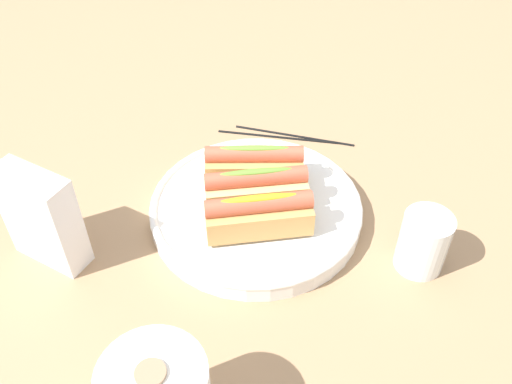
{
  "coord_description": "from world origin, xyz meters",
  "views": [
    {
      "loc": [
        -0.18,
        0.56,
        0.61
      ],
      "look_at": [
        -0.02,
        -0.02,
        0.05
      ],
      "focal_mm": 38.84,
      "sensor_mm": 36.0,
      "label": 1
    }
  ],
  "objects_px": {
    "hotdog_front": "(253,164)",
    "napkin_box": "(42,218)",
    "hotdog_back": "(256,188)",
    "serving_bowl": "(256,209)",
    "chopstick_near": "(276,136)",
    "water_glass": "(423,244)",
    "chopstick_far": "(294,135)",
    "hotdog_side": "(259,214)"
  },
  "relations": [
    {
      "from": "water_glass",
      "to": "chopstick_far",
      "type": "height_order",
      "value": "water_glass"
    },
    {
      "from": "hotdog_front",
      "to": "hotdog_back",
      "type": "distance_m",
      "value": 0.06
    },
    {
      "from": "water_glass",
      "to": "chopstick_near",
      "type": "bearing_deg",
      "value": -41.16
    },
    {
      "from": "chopstick_near",
      "to": "chopstick_far",
      "type": "bearing_deg",
      "value": -164.56
    },
    {
      "from": "chopstick_far",
      "to": "hotdog_side",
      "type": "bearing_deg",
      "value": 91.23
    },
    {
      "from": "hotdog_back",
      "to": "chopstick_near",
      "type": "bearing_deg",
      "value": -84.47
    },
    {
      "from": "serving_bowl",
      "to": "hotdog_front",
      "type": "relative_size",
      "value": 2.04
    },
    {
      "from": "hotdog_side",
      "to": "water_glass",
      "type": "distance_m",
      "value": 0.23
    },
    {
      "from": "hotdog_side",
      "to": "chopstick_far",
      "type": "relative_size",
      "value": 0.72
    },
    {
      "from": "hotdog_front",
      "to": "hotdog_back",
      "type": "height_order",
      "value": "same"
    },
    {
      "from": "hotdog_back",
      "to": "napkin_box",
      "type": "bearing_deg",
      "value": 30.37
    },
    {
      "from": "hotdog_back",
      "to": "chopstick_far",
      "type": "height_order",
      "value": "hotdog_back"
    },
    {
      "from": "hotdog_front",
      "to": "chopstick_far",
      "type": "distance_m",
      "value": 0.18
    },
    {
      "from": "water_glass",
      "to": "hotdog_front",
      "type": "bearing_deg",
      "value": -16.38
    },
    {
      "from": "hotdog_front",
      "to": "chopstick_near",
      "type": "bearing_deg",
      "value": -89.54
    },
    {
      "from": "hotdog_back",
      "to": "hotdog_front",
      "type": "bearing_deg",
      "value": -70.07
    },
    {
      "from": "hotdog_back",
      "to": "napkin_box",
      "type": "distance_m",
      "value": 0.3
    },
    {
      "from": "hotdog_front",
      "to": "napkin_box",
      "type": "height_order",
      "value": "napkin_box"
    },
    {
      "from": "hotdog_front",
      "to": "chopstick_near",
      "type": "height_order",
      "value": "hotdog_front"
    },
    {
      "from": "hotdog_front",
      "to": "hotdog_side",
      "type": "relative_size",
      "value": 1.0
    },
    {
      "from": "hotdog_side",
      "to": "napkin_box",
      "type": "bearing_deg",
      "value": 19.82
    },
    {
      "from": "water_glass",
      "to": "napkin_box",
      "type": "bearing_deg",
      "value": 13.96
    },
    {
      "from": "water_glass",
      "to": "serving_bowl",
      "type": "bearing_deg",
      "value": -6.08
    },
    {
      "from": "chopstick_near",
      "to": "chopstick_far",
      "type": "height_order",
      "value": "same"
    },
    {
      "from": "hotdog_front",
      "to": "chopstick_near",
      "type": "relative_size",
      "value": 0.72
    },
    {
      "from": "water_glass",
      "to": "chopstick_near",
      "type": "distance_m",
      "value": 0.36
    },
    {
      "from": "hotdog_front",
      "to": "napkin_box",
      "type": "bearing_deg",
      "value": 40.25
    },
    {
      "from": "water_glass",
      "to": "chopstick_near",
      "type": "relative_size",
      "value": 0.41
    },
    {
      "from": "hotdog_front",
      "to": "water_glass",
      "type": "height_order",
      "value": "hotdog_front"
    },
    {
      "from": "serving_bowl",
      "to": "water_glass",
      "type": "bearing_deg",
      "value": 173.92
    },
    {
      "from": "serving_bowl",
      "to": "hotdog_back",
      "type": "bearing_deg",
      "value": 0.0
    },
    {
      "from": "hotdog_front",
      "to": "hotdog_side",
      "type": "bearing_deg",
      "value": 109.93
    },
    {
      "from": "serving_bowl",
      "to": "napkin_box",
      "type": "relative_size",
      "value": 2.15
    },
    {
      "from": "hotdog_front",
      "to": "hotdog_side",
      "type": "height_order",
      "value": "same"
    },
    {
      "from": "hotdog_side",
      "to": "chopstick_far",
      "type": "height_order",
      "value": "hotdog_side"
    },
    {
      "from": "hotdog_side",
      "to": "hotdog_front",
      "type": "bearing_deg",
      "value": -70.07
    },
    {
      "from": "napkin_box",
      "to": "chopstick_near",
      "type": "bearing_deg",
      "value": -110.47
    },
    {
      "from": "chopstick_near",
      "to": "chopstick_far",
      "type": "distance_m",
      "value": 0.03
    },
    {
      "from": "serving_bowl",
      "to": "chopstick_near",
      "type": "relative_size",
      "value": 1.47
    },
    {
      "from": "water_glass",
      "to": "chopstick_far",
      "type": "relative_size",
      "value": 0.41
    },
    {
      "from": "hotdog_side",
      "to": "chopstick_near",
      "type": "distance_m",
      "value": 0.27
    },
    {
      "from": "serving_bowl",
      "to": "hotdog_side",
      "type": "xyz_separation_m",
      "value": [
        -0.02,
        0.05,
        0.04
      ]
    }
  ]
}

